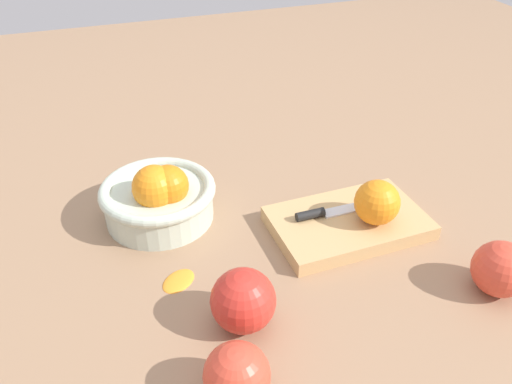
{
  "coord_description": "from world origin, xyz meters",
  "views": [
    {
      "loc": [
        -0.26,
        -0.53,
        0.5
      ],
      "look_at": [
        -0.04,
        0.11,
        0.04
      ],
      "focal_mm": 36.65,
      "sensor_mm": 36.0,
      "label": 1
    }
  ],
  "objects_px": {
    "bowl": "(159,197)",
    "apple_front_right": "(501,269)",
    "apple_front_left": "(243,301)",
    "orange_on_board": "(377,202)",
    "knife": "(330,211)",
    "apple_front_left_2": "(237,375)",
    "cutting_board": "(348,223)"
  },
  "relations": [
    {
      "from": "bowl",
      "to": "apple_front_left_2",
      "type": "height_order",
      "value": "bowl"
    },
    {
      "from": "orange_on_board",
      "to": "apple_front_left_2",
      "type": "bearing_deg",
      "value": -144.09
    },
    {
      "from": "cutting_board",
      "to": "apple_front_left_2",
      "type": "xyz_separation_m",
      "value": [
        -0.25,
        -0.22,
        0.02
      ]
    },
    {
      "from": "bowl",
      "to": "knife",
      "type": "xyz_separation_m",
      "value": [
        0.24,
        -0.1,
        -0.01
      ]
    },
    {
      "from": "orange_on_board",
      "to": "apple_front_right",
      "type": "xyz_separation_m",
      "value": [
        0.09,
        -0.16,
        -0.02
      ]
    },
    {
      "from": "bowl",
      "to": "apple_front_left",
      "type": "distance_m",
      "value": 0.25
    },
    {
      "from": "orange_on_board",
      "to": "apple_front_right",
      "type": "bearing_deg",
      "value": -60.1
    },
    {
      "from": "apple_front_left",
      "to": "apple_front_right",
      "type": "distance_m",
      "value": 0.34
    },
    {
      "from": "apple_front_left",
      "to": "bowl",
      "type": "bearing_deg",
      "value": 102.76
    },
    {
      "from": "knife",
      "to": "apple_front_left",
      "type": "bearing_deg",
      "value": -142.34
    },
    {
      "from": "bowl",
      "to": "apple_front_right",
      "type": "xyz_separation_m",
      "value": [
        0.39,
        -0.3,
        -0.0
      ]
    },
    {
      "from": "apple_front_left_2",
      "to": "cutting_board",
      "type": "bearing_deg",
      "value": 41.81
    },
    {
      "from": "bowl",
      "to": "orange_on_board",
      "type": "distance_m",
      "value": 0.33
    },
    {
      "from": "apple_front_left_2",
      "to": "apple_front_right",
      "type": "xyz_separation_m",
      "value": [
        0.37,
        0.04,
        0.0
      ]
    },
    {
      "from": "apple_front_left_2",
      "to": "apple_front_right",
      "type": "distance_m",
      "value": 0.37
    },
    {
      "from": "apple_front_left",
      "to": "apple_front_right",
      "type": "xyz_separation_m",
      "value": [
        0.33,
        -0.05,
        -0.0
      ]
    },
    {
      "from": "bowl",
      "to": "orange_on_board",
      "type": "height_order",
      "value": "bowl"
    },
    {
      "from": "orange_on_board",
      "to": "knife",
      "type": "height_order",
      "value": "orange_on_board"
    },
    {
      "from": "apple_front_right",
      "to": "apple_front_left",
      "type": "bearing_deg",
      "value": 170.8
    },
    {
      "from": "apple_front_left",
      "to": "apple_front_left_2",
      "type": "relative_size",
      "value": 1.12
    },
    {
      "from": "knife",
      "to": "apple_front_left",
      "type": "xyz_separation_m",
      "value": [
        -0.19,
        -0.14,
        0.01
      ]
    },
    {
      "from": "cutting_board",
      "to": "orange_on_board",
      "type": "height_order",
      "value": "orange_on_board"
    },
    {
      "from": "knife",
      "to": "apple_front_left_2",
      "type": "distance_m",
      "value": 0.33
    },
    {
      "from": "cutting_board",
      "to": "apple_front_left",
      "type": "relative_size",
      "value": 2.88
    },
    {
      "from": "apple_front_left_2",
      "to": "bowl",
      "type": "bearing_deg",
      "value": 93.09
    },
    {
      "from": "bowl",
      "to": "apple_front_right",
      "type": "distance_m",
      "value": 0.49
    },
    {
      "from": "bowl",
      "to": "apple_front_left_2",
      "type": "xyz_separation_m",
      "value": [
        0.02,
        -0.34,
        -0.0
      ]
    },
    {
      "from": "orange_on_board",
      "to": "apple_front_left",
      "type": "distance_m",
      "value": 0.26
    },
    {
      "from": "bowl",
      "to": "orange_on_board",
      "type": "relative_size",
      "value": 2.65
    },
    {
      "from": "cutting_board",
      "to": "orange_on_board",
      "type": "xyz_separation_m",
      "value": [
        0.03,
        -0.02,
        0.05
      ]
    },
    {
      "from": "apple_front_right",
      "to": "orange_on_board",
      "type": "bearing_deg",
      "value": 119.9
    },
    {
      "from": "orange_on_board",
      "to": "apple_front_left_2",
      "type": "distance_m",
      "value": 0.34
    }
  ]
}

